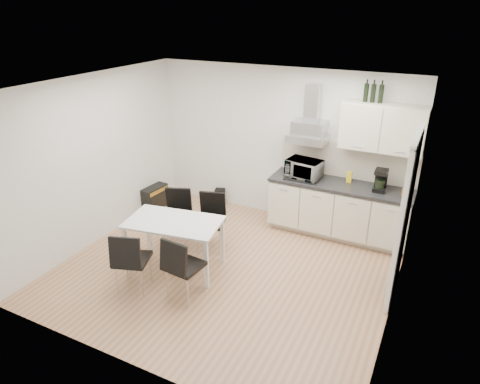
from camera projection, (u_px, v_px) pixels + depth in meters
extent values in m
plane|color=tan|center=(226.00, 269.00, 6.15)|extent=(4.50, 4.50, 0.00)
cube|color=white|center=(280.00, 145.00, 7.26)|extent=(4.50, 0.10, 2.60)
cube|color=white|center=(123.00, 262.00, 3.99)|extent=(4.50, 0.10, 2.60)
cube|color=white|center=(95.00, 161.00, 6.54)|extent=(0.10, 4.00, 2.60)
cube|color=white|center=(404.00, 222.00, 4.71)|extent=(0.10, 4.00, 2.60)
plane|color=white|center=(223.00, 87.00, 5.10)|extent=(4.50, 4.50, 0.00)
cube|color=white|center=(403.00, 221.00, 5.28)|extent=(0.08, 1.04, 2.10)
cube|color=beige|center=(336.00, 231.00, 7.09)|extent=(2.16, 0.52, 0.10)
cube|color=beige|center=(338.00, 209.00, 6.88)|extent=(2.20, 0.60, 0.76)
cube|color=#272629|center=(340.00, 185.00, 6.70)|extent=(2.22, 0.64, 0.04)
cube|color=beige|center=(347.00, 160.00, 6.82)|extent=(2.20, 0.02, 0.58)
cube|color=beige|center=(383.00, 128.00, 6.22)|extent=(1.20, 0.35, 0.70)
cube|color=silver|center=(309.00, 132.00, 6.72)|extent=(0.60, 0.46, 0.30)
cube|color=silver|center=(313.00, 102.00, 6.62)|extent=(0.22, 0.20, 0.55)
imported|color=silver|center=(304.00, 167.00, 6.86)|extent=(0.58, 0.38, 0.37)
cube|color=yellow|center=(349.00, 177.00, 6.71)|extent=(0.08, 0.04, 0.18)
cylinder|color=brown|center=(403.00, 192.00, 6.26)|extent=(0.04, 0.04, 0.11)
cylinder|color=#4C6626|center=(407.00, 193.00, 6.24)|extent=(0.04, 0.04, 0.11)
cylinder|color=black|center=(366.00, 91.00, 6.14)|extent=(0.07, 0.07, 0.32)
cylinder|color=black|center=(373.00, 91.00, 6.10)|extent=(0.07, 0.07, 0.32)
cylinder|color=black|center=(381.00, 92.00, 6.05)|extent=(0.07, 0.07, 0.32)
cube|color=white|center=(174.00, 222.00, 5.92)|extent=(1.40, 0.94, 0.03)
cube|color=white|center=(126.00, 250.00, 5.95)|extent=(0.06, 0.06, 0.72)
cube|color=white|center=(206.00, 264.00, 5.63)|extent=(0.06, 0.06, 0.72)
cube|color=white|center=(148.00, 229.00, 6.51)|extent=(0.06, 0.06, 0.72)
cube|color=white|center=(222.00, 241.00, 6.19)|extent=(0.06, 0.06, 0.72)
cube|color=black|center=(155.00, 198.00, 7.90)|extent=(0.26, 0.54, 0.43)
cube|color=gold|center=(159.00, 191.00, 7.79)|extent=(0.05, 0.47, 0.07)
cube|color=black|center=(220.00, 196.00, 8.11)|extent=(0.22, 0.20, 0.30)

